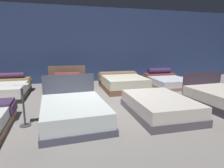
% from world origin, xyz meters
% --- Properties ---
extents(ground_plane, '(18.00, 18.00, 0.02)m').
position_xyz_m(ground_plane, '(0.00, 0.00, -0.01)').
color(ground_plane, gray).
extents(showroom_back_wall, '(18.00, 0.06, 3.50)m').
position_xyz_m(showroom_back_wall, '(0.00, 3.85, 1.75)').
color(showroom_back_wall, navy).
rests_on(showroom_back_wall, ground_plane).
extents(bed_1, '(1.54, 2.08, 0.97)m').
position_xyz_m(bed_1, '(-1.08, -1.21, 0.24)').
color(bed_1, '#4A4C5D').
rests_on(bed_1, ground_plane).
extents(bed_2, '(1.49, 2.17, 0.46)m').
position_xyz_m(bed_2, '(1.08, -1.31, 0.22)').
color(bed_2, '#554E58').
rests_on(bed_2, ground_plane).
extents(bed_4, '(1.73, 2.14, 0.72)m').
position_xyz_m(bed_4, '(-3.26, 1.80, 0.24)').
color(bed_4, black).
rests_on(bed_4, ground_plane).
extents(bed_5, '(1.73, 2.06, 0.91)m').
position_xyz_m(bed_5, '(-1.05, 1.78, 0.24)').
color(bed_5, brown).
rests_on(bed_5, ground_plane).
extents(bed_6, '(1.70, 2.16, 0.59)m').
position_xyz_m(bed_6, '(1.12, 1.73, 0.27)').
color(bed_6, brown).
rests_on(bed_6, ground_plane).
extents(bed_7, '(1.57, 2.15, 0.69)m').
position_xyz_m(bed_7, '(3.19, 1.87, 0.21)').
color(bed_7, '#977052').
rests_on(bed_7, ground_plane).
extents(price_sign, '(0.28, 0.24, 0.95)m').
position_xyz_m(price_sign, '(-2.14, -1.16, 0.36)').
color(price_sign, '#3F3F44').
rests_on(price_sign, ground_plane).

